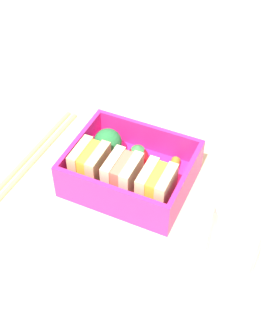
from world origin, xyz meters
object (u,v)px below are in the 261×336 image
(sandwich_left, at_px, (156,187))
(sandwich_center, at_px, (90,164))
(carrot_stick_far_left, at_px, (172,172))
(chopstick_pair, at_px, (34,154))
(strawberry_far_left, at_px, (138,157))
(drinking_glass, at_px, (237,234))
(broccoli_floret, at_px, (108,143))
(sandwich_center_left, at_px, (122,175))

(sandwich_left, height_order, sandwich_center, same)
(carrot_stick_far_left, bearing_deg, sandwich_left, 86.24)
(sandwich_left, relative_size, chopstick_pair, 0.24)
(strawberry_far_left, distance_m, drinking_glass, 0.17)
(carrot_stick_far_left, xyz_separation_m, drinking_glass, (-0.10, 0.08, 0.03))
(chopstick_pair, height_order, drinking_glass, drinking_glass)
(sandwich_center, bearing_deg, chopstick_pair, -7.24)
(sandwich_left, bearing_deg, carrot_stick_far_left, -93.76)
(sandwich_left, xyz_separation_m, broccoli_floret, (0.09, -0.04, 0.00))
(sandwich_center, distance_m, strawberry_far_left, 0.07)
(sandwich_left, height_order, chopstick_pair, sandwich_left)
(sandwich_center_left, relative_size, strawberry_far_left, 1.42)
(strawberry_far_left, bearing_deg, chopstick_pair, 13.36)
(sandwich_center, relative_size, strawberry_far_left, 1.42)
(sandwich_left, relative_size, sandwich_center_left, 1.00)
(sandwich_center_left, distance_m, chopstick_pair, 0.15)
(sandwich_center, xyz_separation_m, broccoli_floret, (-0.00, -0.04, 0.00))
(sandwich_center, bearing_deg, broccoli_floret, -94.36)
(carrot_stick_far_left, xyz_separation_m, chopstick_pair, (0.19, 0.04, -0.01))
(broccoli_floret, xyz_separation_m, drinking_glass, (-0.20, 0.08, 0.01))
(carrot_stick_far_left, bearing_deg, chopstick_pair, 10.46)
(carrot_stick_far_left, height_order, strawberry_far_left, strawberry_far_left)
(strawberry_far_left, bearing_deg, carrot_stick_far_left, -178.61)
(sandwich_left, height_order, drinking_glass, drinking_glass)
(sandwich_center_left, distance_m, carrot_stick_far_left, 0.07)
(sandwich_left, xyz_separation_m, carrot_stick_far_left, (-0.00, -0.05, -0.02))
(chopstick_pair, bearing_deg, sandwich_center, 172.76)
(broccoli_floret, distance_m, chopstick_pair, 0.11)
(carrot_stick_far_left, bearing_deg, sandwich_center, 26.96)
(sandwich_center, height_order, chopstick_pair, sandwich_center)
(chopstick_pair, distance_m, drinking_glass, 0.30)
(sandwich_center, relative_size, carrot_stick_far_left, 1.05)
(strawberry_far_left, distance_m, broccoli_floret, 0.04)
(sandwich_center, bearing_deg, drinking_glass, 170.60)
(strawberry_far_left, relative_size, broccoli_floret, 0.77)
(strawberry_far_left, xyz_separation_m, chopstick_pair, (0.14, 0.03, -0.02))
(carrot_stick_far_left, relative_size, chopstick_pair, 0.23)
(sandwich_center_left, bearing_deg, drinking_glass, 167.90)
(sandwich_center_left, distance_m, drinking_glass, 0.16)
(sandwich_center_left, distance_m, broccoli_floret, 0.06)
(sandwich_center_left, relative_size, sandwich_center, 1.00)
(sandwich_center, height_order, broccoli_floret, sandwich_center)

